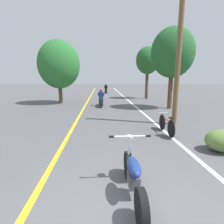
{
  "coord_description": "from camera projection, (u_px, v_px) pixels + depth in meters",
  "views": [
    {
      "loc": [
        -0.36,
        -2.55,
        2.3
      ],
      "look_at": [
        0.07,
        4.46,
        0.9
      ],
      "focal_mm": 28.0,
      "sensor_mm": 36.0,
      "label": 1
    }
  ],
  "objects": [
    {
      "name": "roadside_bush",
      "position": [
        223.0,
        141.0,
        5.46
      ],
      "size": [
        1.1,
        0.88,
        0.7
      ],
      "color": "#5B7A38",
      "rests_on": "ground"
    },
    {
      "name": "ground_plane",
      "position": [
        124.0,
        215.0,
        2.96
      ],
      "size": [
        120.0,
        120.0,
        0.0
      ],
      "primitive_type": "plane",
      "color": "#515154"
    },
    {
      "name": "roadside_tree_right_near",
      "position": [
        173.0,
        53.0,
        12.38
      ],
      "size": [
        3.07,
        2.77,
        5.79
      ],
      "color": "#513A23",
      "rests_on": "ground"
    },
    {
      "name": "motorcycle_rider_lead",
      "position": [
        101.0,
        100.0,
        14.06
      ],
      "size": [
        0.5,
        2.11,
        1.37
      ],
      "color": "black",
      "rests_on": "ground"
    },
    {
      "name": "lane_stripe_center",
      "position": [
        86.0,
        104.0,
        15.05
      ],
      "size": [
        0.14,
        48.0,
        0.01
      ],
      "primitive_type": "cube",
      "color": "yellow",
      "rests_on": "ground"
    },
    {
      "name": "utility_pole",
      "position": [
        179.0,
        49.0,
        8.06
      ],
      "size": [
        1.1,
        0.24,
        6.98
      ],
      "color": "brown",
      "rests_on": "ground"
    },
    {
      "name": "lane_stripe_edge",
      "position": [
        132.0,
        104.0,
        15.3
      ],
      "size": [
        0.14,
        48.0,
        0.01
      ],
      "primitive_type": "cube",
      "color": "white",
      "rests_on": "ground"
    },
    {
      "name": "roadside_tree_left",
      "position": [
        59.0,
        65.0,
        15.0
      ],
      "size": [
        3.57,
        3.21,
        5.44
      ],
      "color": "#513A23",
      "rests_on": "ground"
    },
    {
      "name": "motorcycle_foreground",
      "position": [
        133.0,
        175.0,
        3.37
      ],
      "size": [
        0.9,
        1.99,
        1.09
      ],
      "color": "black",
      "rests_on": "ground"
    },
    {
      "name": "motorcycle_rider_far",
      "position": [
        106.0,
        90.0,
        25.7
      ],
      "size": [
        0.5,
        2.04,
        1.34
      ],
      "color": "black",
      "rests_on": "ground"
    },
    {
      "name": "roadside_tree_right_far",
      "position": [
        148.0,
        61.0,
        18.42
      ],
      "size": [
        2.47,
        2.23,
        5.48
      ],
      "color": "#513A23",
      "rests_on": "ground"
    },
    {
      "name": "bicycle_parked",
      "position": [
        166.0,
        125.0,
        7.22
      ],
      "size": [
        0.44,
        1.7,
        0.8
      ],
      "color": "black",
      "rests_on": "ground"
    }
  ]
}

